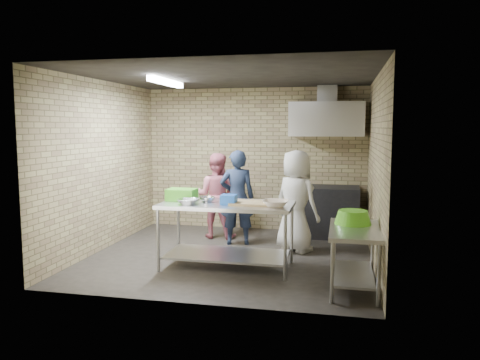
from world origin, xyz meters
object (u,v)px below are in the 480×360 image
woman_white (296,201)px  side_counter (354,258)px  green_basin (353,217)px  man_navy (237,197)px  bottle_red (330,123)px  blue_tub (229,199)px  green_crate (182,194)px  woman_pink (216,196)px  stove (325,211)px  prep_table (227,235)px

woman_white → side_counter: bearing=151.6°
green_basin → man_navy: (-1.85, 1.60, -0.04)m
green_basin → bottle_red: 3.01m
blue_tub → bottle_red: 3.05m
green_crate → woman_pink: size_ratio=0.27×
man_navy → blue_tub: bearing=83.5°
blue_tub → woman_white: (0.81, 1.17, -0.18)m
green_basin → woman_pink: woman_pink is taller
stove → woman_white: (-0.41, -1.15, 0.35)m
bottle_red → green_crate: bearing=-130.7°
green_basin → prep_table: bearing=170.7°
woman_white → bottle_red: bearing=-75.0°
blue_tub → woman_white: bearing=55.5°
woman_pink → green_crate: bearing=89.5°
green_crate → bottle_red: bearing=49.3°
side_counter → blue_tub: (-1.67, 0.43, 0.60)m
prep_table → woman_pink: woman_pink is taller
bottle_red → woman_white: (-0.46, -1.39, -1.23)m
man_navy → green_crate: bearing=50.8°
side_counter → woman_white: size_ratio=0.75×
side_counter → green_crate: (-2.42, 0.65, 0.62)m
prep_table → bottle_red: size_ratio=10.15×
prep_table → side_counter: prep_table is taller
green_basin → side_counter: bearing=-85.4°
blue_tub → woman_white: woman_white is taller
side_counter → man_navy: man_navy is taller
blue_tub → woman_pink: bearing=110.2°
woman_pink → woman_white: 1.61m
woman_white → green_crate: bearing=64.8°
stove → man_navy: bearing=-147.4°
stove → bottle_red: size_ratio=6.67×
stove → green_basin: bearing=-80.2°
green_crate → man_navy: 1.33m
side_counter → bottle_red: (-0.40, 2.99, 1.65)m
green_crate → side_counter: bearing=-15.0°
bottle_red → woman_pink: (-1.94, -0.75, -1.28)m
prep_table → woman_pink: bearing=109.8°
green_crate → woman_white: size_ratio=0.25×
green_crate → green_basin: size_ratio=0.88×
side_counter → stove: bearing=99.3°
side_counter → prep_table: bearing=162.9°
blue_tub → woman_white: size_ratio=0.13×
stove → woman_white: size_ratio=0.75×
stove → bottle_red: (0.05, 0.24, 1.58)m
green_basin → bottle_red: (-0.38, 2.74, 1.19)m
bottle_red → blue_tub: bearing=-116.3°
green_basin → stove: bearing=99.8°
side_counter → woman_white: 1.87m
prep_table → blue_tub: (0.05, -0.10, 0.52)m
green_crate → blue_tub: bearing=-16.3°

